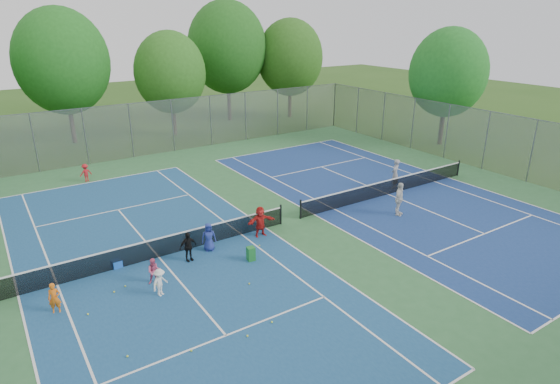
# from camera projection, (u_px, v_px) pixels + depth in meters

# --- Properties ---
(ground) EXTENTS (120.00, 120.00, 0.00)m
(ground) POSITION_uv_depth(u_px,v_px,m) (291.00, 221.00, 24.03)
(ground) COLOR #2B4F18
(ground) RESTS_ON ground
(court_pad) EXTENTS (32.00, 32.00, 0.01)m
(court_pad) POSITION_uv_depth(u_px,v_px,m) (291.00, 221.00, 24.03)
(court_pad) COLOR #306638
(court_pad) RESTS_ON ground
(court_left) EXTENTS (10.97, 23.77, 0.01)m
(court_left) POSITION_uv_depth(u_px,v_px,m) (159.00, 257.00, 20.43)
(court_left) COLOR navy
(court_left) RESTS_ON court_pad
(court_right) EXTENTS (10.97, 23.77, 0.01)m
(court_right) POSITION_uv_depth(u_px,v_px,m) (388.00, 194.00, 27.62)
(court_right) COLOR navy
(court_right) RESTS_ON court_pad
(net_left) EXTENTS (12.87, 0.10, 0.91)m
(net_left) POSITION_uv_depth(u_px,v_px,m) (158.00, 248.00, 20.27)
(net_left) COLOR black
(net_left) RESTS_ON ground
(net_right) EXTENTS (12.87, 0.10, 0.91)m
(net_right) POSITION_uv_depth(u_px,v_px,m) (389.00, 187.00, 27.47)
(net_right) COLOR black
(net_right) RESTS_ON ground
(fence_north) EXTENTS (32.00, 0.10, 4.00)m
(fence_north) POSITION_uv_depth(u_px,v_px,m) (173.00, 126.00, 35.83)
(fence_north) COLOR gray
(fence_north) RESTS_ON ground
(fence_east) EXTENTS (0.10, 32.00, 4.00)m
(fence_east) POSITION_uv_depth(u_px,v_px,m) (486.00, 141.00, 31.54)
(fence_east) COLOR gray
(fence_east) RESTS_ON ground
(tree_nl) EXTENTS (7.20, 7.20, 10.69)m
(tree_nl) POSITION_uv_depth(u_px,v_px,m) (62.00, 61.00, 36.61)
(tree_nl) COLOR #443326
(tree_nl) RESTS_ON ground
(tree_nc) EXTENTS (6.00, 6.00, 8.85)m
(tree_nc) POSITION_uv_depth(u_px,v_px,m) (170.00, 73.00, 39.57)
(tree_nc) COLOR #443326
(tree_nc) RESTS_ON ground
(tree_nr) EXTENTS (7.60, 7.60, 11.42)m
(tree_nr) POSITION_uv_depth(u_px,v_px,m) (227.00, 47.00, 44.92)
(tree_nr) COLOR #443326
(tree_nr) RESTS_ON ground
(tree_ne) EXTENTS (6.60, 6.60, 9.77)m
(tree_ne) POSITION_uv_depth(u_px,v_px,m) (290.00, 58.00, 46.82)
(tree_ne) COLOR #443326
(tree_ne) RESTS_ON ground
(tree_side_e) EXTENTS (6.00, 6.00, 9.20)m
(tree_side_e) POSITION_uv_depth(u_px,v_px,m) (448.00, 73.00, 36.45)
(tree_side_e) COLOR #443326
(tree_side_e) RESTS_ON ground
(ball_crate) EXTENTS (0.43, 0.43, 0.33)m
(ball_crate) POSITION_uv_depth(u_px,v_px,m) (117.00, 264.00, 19.59)
(ball_crate) COLOR blue
(ball_crate) RESTS_ON ground
(ball_hopper) EXTENTS (0.36, 0.36, 0.63)m
(ball_hopper) POSITION_uv_depth(u_px,v_px,m) (251.00, 254.00, 20.09)
(ball_hopper) COLOR #23802F
(ball_hopper) RESTS_ON ground
(student_a) EXTENTS (0.48, 0.38, 1.16)m
(student_a) POSITION_uv_depth(u_px,v_px,m) (54.00, 298.00, 16.46)
(student_a) COLOR orange
(student_a) RESTS_ON ground
(student_b) EXTENTS (0.63, 0.56, 1.09)m
(student_b) POSITION_uv_depth(u_px,v_px,m) (154.00, 271.00, 18.28)
(student_b) COLOR #D6537A
(student_b) RESTS_ON ground
(student_c) EXTENTS (0.83, 0.70, 1.12)m
(student_c) POSITION_uv_depth(u_px,v_px,m) (160.00, 282.00, 17.48)
(student_c) COLOR white
(student_c) RESTS_ON ground
(student_d) EXTENTS (0.81, 0.39, 1.34)m
(student_d) POSITION_uv_depth(u_px,v_px,m) (188.00, 247.00, 19.93)
(student_d) COLOR black
(student_d) RESTS_ON ground
(student_e) EXTENTS (0.75, 0.60, 1.32)m
(student_e) POSITION_uv_depth(u_px,v_px,m) (209.00, 237.00, 20.83)
(student_e) COLOR navy
(student_e) RESTS_ON ground
(student_f) EXTENTS (1.43, 0.57, 1.51)m
(student_f) POSITION_uv_depth(u_px,v_px,m) (260.00, 222.00, 22.18)
(student_f) COLOR red
(student_f) RESTS_ON ground
(child_far_baseline) EXTENTS (0.81, 0.56, 1.16)m
(child_far_baseline) POSITION_uv_depth(u_px,v_px,m) (86.00, 173.00, 29.63)
(child_far_baseline) COLOR red
(child_far_baseline) RESTS_ON ground
(instructor) EXTENTS (0.78, 0.65, 1.84)m
(instructor) POSITION_uv_depth(u_px,v_px,m) (395.00, 174.00, 28.33)
(instructor) COLOR #939496
(instructor) RESTS_ON ground
(teen_court_b) EXTENTS (1.14, 0.90, 1.81)m
(teen_court_b) POSITION_uv_depth(u_px,v_px,m) (399.00, 199.00, 24.47)
(teen_court_b) COLOR silver
(teen_court_b) RESTS_ON ground
(tennis_ball_0) EXTENTS (0.07, 0.07, 0.07)m
(tennis_ball_0) POSITION_uv_depth(u_px,v_px,m) (272.00, 322.00, 16.06)
(tennis_ball_0) COLOR #CCF037
(tennis_ball_0) RESTS_ON ground
(tennis_ball_1) EXTENTS (0.07, 0.07, 0.07)m
(tennis_ball_1) POSITION_uv_depth(u_px,v_px,m) (127.00, 357.00, 14.44)
(tennis_ball_1) COLOR #D3E836
(tennis_ball_1) RESTS_ON ground
(tennis_ball_2) EXTENTS (0.07, 0.07, 0.07)m
(tennis_ball_2) POSITION_uv_depth(u_px,v_px,m) (156.00, 285.00, 18.30)
(tennis_ball_2) COLOR yellow
(tennis_ball_2) RESTS_ON ground
(tennis_ball_3) EXTENTS (0.07, 0.07, 0.07)m
(tennis_ball_3) POSITION_uv_depth(u_px,v_px,m) (88.00, 315.00, 16.48)
(tennis_ball_3) COLOR #EBF238
(tennis_ball_3) RESTS_ON ground
(tennis_ball_4) EXTENTS (0.07, 0.07, 0.07)m
(tennis_ball_4) POSITION_uv_depth(u_px,v_px,m) (249.00, 284.00, 18.35)
(tennis_ball_4) COLOR gold
(tennis_ball_4) RESTS_ON ground
(tennis_ball_5) EXTENTS (0.07, 0.07, 0.07)m
(tennis_ball_5) POSITION_uv_depth(u_px,v_px,m) (247.00, 336.00, 15.36)
(tennis_ball_5) COLOR #ECF238
(tennis_ball_5) RESTS_ON ground
(tennis_ball_6) EXTENTS (0.07, 0.07, 0.07)m
(tennis_ball_6) POSITION_uv_depth(u_px,v_px,m) (114.00, 292.00, 17.82)
(tennis_ball_6) COLOR yellow
(tennis_ball_6) RESTS_ON ground
(tennis_ball_7) EXTENTS (0.07, 0.07, 0.07)m
(tennis_ball_7) POSITION_uv_depth(u_px,v_px,m) (125.00, 287.00, 18.18)
(tennis_ball_7) COLOR #B0CB2F
(tennis_ball_7) RESTS_ON ground
(tennis_ball_8) EXTENTS (0.07, 0.07, 0.07)m
(tennis_ball_8) POSITION_uv_depth(u_px,v_px,m) (161.00, 278.00, 18.79)
(tennis_ball_8) COLOR #B9D932
(tennis_ball_8) RESTS_ON ground
(tennis_ball_9) EXTENTS (0.07, 0.07, 0.07)m
(tennis_ball_9) POSITION_uv_depth(u_px,v_px,m) (260.00, 246.00, 21.40)
(tennis_ball_9) COLOR gold
(tennis_ball_9) RESTS_ON ground
(tennis_ball_10) EXTENTS (0.07, 0.07, 0.07)m
(tennis_ball_10) POSITION_uv_depth(u_px,v_px,m) (191.00, 351.00, 14.69)
(tennis_ball_10) COLOR #B1C22D
(tennis_ball_10) RESTS_ON ground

